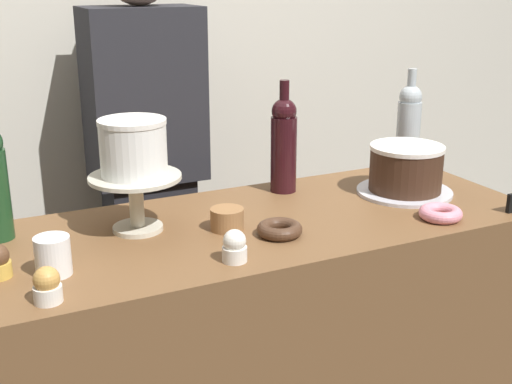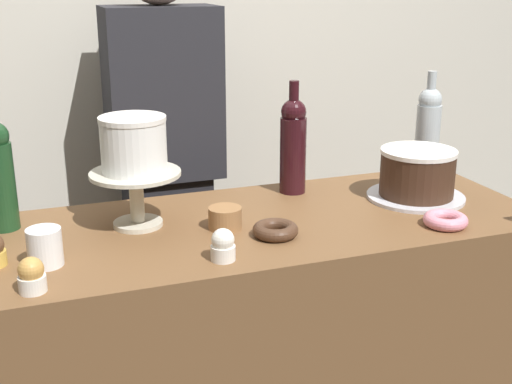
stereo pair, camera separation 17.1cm
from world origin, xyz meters
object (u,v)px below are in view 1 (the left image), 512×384
Objects in this scene: cookie_stack at (227,219)px; donut_pink at (441,213)px; barista_figure at (148,181)px; wine_bottle_clear at (409,125)px; cupcake_caramel at (47,286)px; chocolate_round_cake at (406,168)px; coffee_cup_ceramic at (53,256)px; wine_bottle_dark_red at (284,143)px; donut_chocolate at (280,229)px; cupcake_vanilla at (235,247)px; cake_stand_pedestal at (136,193)px; white_layer_cake at (133,147)px.

donut_pink is at bearing -18.19° from cookie_stack.
barista_figure reaches higher than cookie_stack.
wine_bottle_clear is 0.20× the size of barista_figure.
cupcake_caramel is 0.51m from cookie_stack.
coffee_cup_ceramic is (-1.02, -0.12, -0.03)m from chocolate_round_cake.
wine_bottle_dark_red is 0.48m from donut_pink.
donut_chocolate and donut_pink have the same top height.
wine_bottle_dark_red reaches higher than chocolate_round_cake.
cupcake_caramel is 1.00× the size of cupcake_vanilla.
coffee_cup_ceramic reaches higher than cupcake_vanilla.
barista_figure reaches higher than cupcake_vanilla.
cake_stand_pedestal is 0.78m from chocolate_round_cake.
cupcake_vanilla is at bearing 2.80° from cupcake_caramel.
cupcake_caramel is at bearing -168.78° from donut_chocolate.
wine_bottle_clear and wine_bottle_dark_red have the same top height.
wine_bottle_dark_red is at bearing 14.56° from cake_stand_pedestal.
cake_stand_pedestal reaches higher than donut_chocolate.
cake_stand_pedestal is 0.32m from cupcake_vanilla.
barista_figure reaches higher than white_layer_cake.
chocolate_round_cake reaches higher than donut_chocolate.
white_layer_cake is 2.21× the size of cupcake_caramel.
wine_bottle_clear reaches higher than cake_stand_pedestal.
cake_stand_pedestal reaches higher than cupcake_vanilla.
wine_bottle_dark_red reaches higher than white_layer_cake.
coffee_cup_ceramic reaches higher than donut_chocolate.
donut_pink is at bearing -56.70° from wine_bottle_dark_red.
wine_bottle_clear is at bearing 28.20° from cupcake_vanilla.
cupcake_caramel and cupcake_vanilla have the same top height.
chocolate_round_cake is at bearing -3.73° from cake_stand_pedestal.
white_layer_cake is 0.50m from wine_bottle_dark_red.
cake_stand_pedestal is 0.36m from donut_chocolate.
white_layer_cake is 0.34m from coffee_cup_ceramic.
wine_bottle_clear is 0.87m from barista_figure.
wine_bottle_dark_red is at bearing 50.06° from cupcake_vanilla.
donut_pink is at bearing 1.05° from cupcake_vanilla.
cake_stand_pedestal is 0.14× the size of barista_figure.
donut_pink is (0.73, -0.27, -0.20)m from white_layer_cake.
cake_stand_pedestal is at bearing 48.12° from cupcake_caramel.
cupcake_caramel is at bearing -131.88° from white_layer_cake.
white_layer_cake is 0.80m from chocolate_round_cake.
cupcake_caramel is (-0.74, -0.42, -0.11)m from wine_bottle_dark_red.
donut_chocolate is at bearing -1.21° from coffee_cup_ceramic.
coffee_cup_ceramic is (-0.44, -0.08, 0.01)m from cookie_stack.
wine_bottle_clear is 0.47m from wine_bottle_dark_red.
white_layer_cake is 1.46× the size of donut_pink.
cupcake_caramel is at bearing -166.79° from chocolate_round_cake.
coffee_cup_ceramic is at bearing -169.52° from cookie_stack.
wine_bottle_dark_red is at bearing 123.30° from donut_pink.
cupcake_caramel is 0.66× the size of donut_chocolate.
barista_figure is at bearing 98.69° from donut_chocolate.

